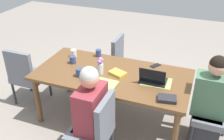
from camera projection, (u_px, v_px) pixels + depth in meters
name	position (u px, v px, depth m)	size (l,w,h in m)	color
ground_plane	(112.00, 118.00, 3.67)	(10.00, 10.00, 0.00)	gray
dining_table	(112.00, 78.00, 3.34)	(1.97, 0.97, 0.73)	brown
chair_near_left_near	(96.00, 128.00, 2.76)	(0.44, 0.44, 0.90)	slate
person_near_left_near	(91.00, 121.00, 2.82)	(0.36, 0.40, 1.19)	#2D2D33
chair_head_right_left_mid	(214.00, 107.00, 3.09)	(0.44, 0.44, 0.90)	slate
person_head_right_left_mid	(209.00, 107.00, 3.03)	(0.40, 0.36, 1.19)	#2D2D33
chair_far_left_far	(124.00, 62.00, 4.09)	(0.44, 0.44, 0.90)	slate
chair_head_left_right_near	(26.00, 74.00, 3.76)	(0.44, 0.44, 0.90)	slate
flower_vase	(100.00, 65.00, 3.23)	(0.08, 0.10, 0.24)	silver
placemat_near_left_near	(103.00, 86.00, 3.04)	(0.36, 0.26, 0.00)	#9EBC66
placemat_head_right_left_mid	(156.00, 82.00, 3.13)	(0.36, 0.26, 0.00)	#9EBC66
laptop_head_right_left_mid	(153.00, 79.00, 3.10)	(0.32, 0.22, 0.21)	black
coffee_mug_near_left	(74.00, 53.00, 3.70)	(0.08, 0.08, 0.11)	white
coffee_mug_near_right	(73.00, 60.00, 3.53)	(0.08, 0.08, 0.10)	#33477A
coffee_mug_centre_left	(79.00, 72.00, 3.22)	(0.09, 0.09, 0.11)	#33477A
coffee_mug_centre_right	(98.00, 53.00, 3.71)	(0.08, 0.08, 0.10)	#33477A
book_red_cover	(118.00, 73.00, 3.28)	(0.20, 0.14, 0.04)	gold
book_blue_cover	(167.00, 99.00, 2.79)	(0.20, 0.14, 0.04)	#28282D
phone_black	(155.00, 66.00, 3.48)	(0.15, 0.07, 0.01)	black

